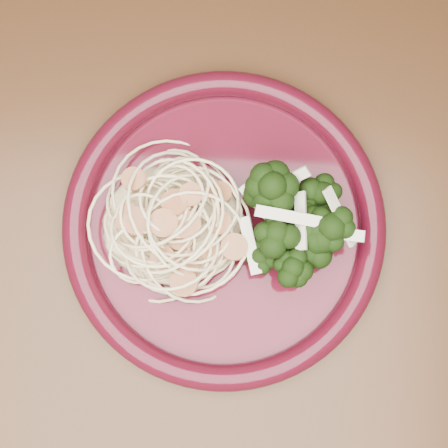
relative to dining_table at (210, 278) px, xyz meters
name	(u,v)px	position (x,y,z in m)	size (l,w,h in m)	color
dining_table	(210,278)	(0.00, 0.00, 0.00)	(1.20, 0.80, 0.75)	#472814
dinner_plate	(224,226)	(0.01, 0.04, 0.11)	(0.29, 0.29, 0.02)	#450B18
spaghetti_pile	(172,222)	(-0.03, 0.04, 0.12)	(0.12, 0.11, 0.03)	#F8E8AF
scallop_cluster	(169,216)	(-0.03, 0.04, 0.15)	(0.12, 0.12, 0.04)	#B57345
broccoli_pile	(289,224)	(0.07, 0.04, 0.13)	(0.09, 0.14, 0.05)	black
onion_garnish	(293,218)	(0.07, 0.04, 0.16)	(0.06, 0.09, 0.05)	beige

